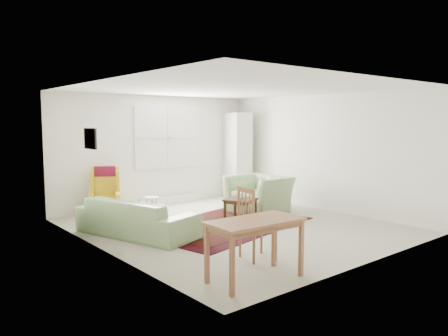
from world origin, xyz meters
TOP-DOWN VIEW (x-y plane):
  - room at (0.02, 0.21)m, footprint 5.04×5.54m
  - rug at (-0.12, 0.17)m, footprint 3.50×2.63m
  - sofa at (-1.69, 0.55)m, footprint 1.44×2.30m
  - armchair at (1.26, 0.65)m, footprint 1.12×1.25m
  - wingback_chair at (-1.48, 2.28)m, footprint 0.80×0.81m
  - coffee_table at (0.39, 0.28)m, footprint 0.70×0.70m
  - stool at (-0.73, 1.72)m, footprint 0.33×0.33m
  - cabinet at (2.10, 2.35)m, footprint 0.62×0.93m
  - desk at (-1.60, -2.23)m, footprint 1.20×0.65m
  - desk_chair at (-1.00, -1.66)m, footprint 0.52×0.52m

SIDE VIEW (x-z plane):
  - rug at x=-0.12m, z-range 0.00..0.03m
  - stool at x=-0.73m, z-range 0.00..0.40m
  - coffee_table at x=0.39m, z-range 0.00..0.44m
  - desk at x=-1.60m, z-range 0.00..0.74m
  - sofa at x=-1.69m, z-range 0.00..0.87m
  - armchair at x=1.26m, z-range 0.00..0.92m
  - wingback_chair at x=-1.48m, z-range 0.00..1.00m
  - desk_chair at x=-1.00m, z-range 0.00..1.01m
  - cabinet at x=2.10m, z-range 0.00..2.13m
  - room at x=0.02m, z-range 0.00..2.51m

